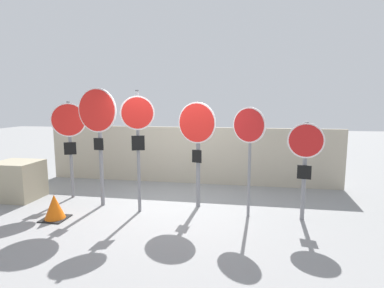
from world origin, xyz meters
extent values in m
plane|color=gray|center=(0.00, 0.00, 0.00)|extent=(40.00, 40.00, 0.00)
cube|color=#A89E89|center=(0.00, 2.11, 0.80)|extent=(8.31, 0.12, 1.60)
cylinder|color=slate|center=(-2.53, 0.33, 1.15)|extent=(0.08, 0.08, 2.31)
cylinder|color=white|center=(-2.51, 0.27, 1.88)|extent=(0.73, 0.35, 0.79)
cylinder|color=red|center=(-2.50, 0.25, 1.88)|extent=(0.67, 0.33, 0.73)
cube|color=black|center=(-2.51, 0.27, 1.20)|extent=(0.26, 0.14, 0.29)
cylinder|color=slate|center=(-1.56, -0.09, 1.20)|extent=(0.08, 0.08, 2.40)
cylinder|color=white|center=(-1.57, -0.15, 2.11)|extent=(0.94, 0.17, 0.95)
cylinder|color=red|center=(-1.57, -0.17, 2.11)|extent=(0.88, 0.16, 0.89)
cube|color=black|center=(-1.57, -0.15, 1.39)|extent=(0.23, 0.06, 0.26)
cylinder|color=slate|center=(-0.61, -0.32, 1.26)|extent=(0.07, 0.07, 2.52)
cylinder|color=white|center=(-0.59, -0.38, 2.07)|extent=(0.65, 0.26, 0.68)
cylinder|color=red|center=(-0.58, -0.39, 2.07)|extent=(0.60, 0.24, 0.62)
cube|color=black|center=(-0.59, -0.38, 1.46)|extent=(0.25, 0.11, 0.30)
cylinder|color=slate|center=(0.56, 0.18, 1.14)|extent=(0.09, 0.09, 2.29)
cylinder|color=white|center=(0.54, 0.11, 1.85)|extent=(0.84, 0.29, 0.87)
cylinder|color=red|center=(0.53, 0.10, 1.85)|extent=(0.78, 0.27, 0.81)
cube|color=black|center=(0.54, 0.11, 1.14)|extent=(0.21, 0.09, 0.27)
cylinder|color=slate|center=(1.64, -0.22, 1.06)|extent=(0.06, 0.06, 2.11)
cylinder|color=white|center=(1.61, -0.26, 1.84)|extent=(0.62, 0.36, 0.70)
cylinder|color=red|center=(1.60, -0.28, 1.84)|extent=(0.57, 0.33, 0.64)
cylinder|color=slate|center=(2.68, -0.21, 0.96)|extent=(0.08, 0.08, 1.92)
cylinder|color=white|center=(2.67, -0.27, 1.57)|extent=(0.66, 0.16, 0.67)
cylinder|color=red|center=(2.66, -0.29, 1.57)|extent=(0.60, 0.15, 0.61)
cube|color=black|center=(2.67, -0.27, 0.96)|extent=(0.26, 0.08, 0.27)
cube|color=black|center=(-2.11, -1.01, 0.01)|extent=(0.47, 0.47, 0.02)
cone|color=#E05B0C|center=(-2.11, -1.01, 0.26)|extent=(0.39, 0.39, 0.48)
cube|color=#9E937A|center=(-3.74, 0.01, 0.45)|extent=(0.97, 0.86, 0.90)
camera|label=1|loc=(1.50, -6.11, 2.27)|focal=28.00mm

